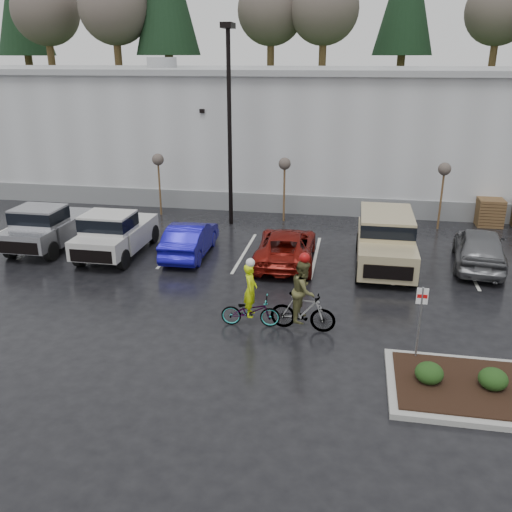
% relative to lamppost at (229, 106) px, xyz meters
% --- Properties ---
extents(ground, '(120.00, 120.00, 0.00)m').
position_rel_lamppost_xyz_m(ground, '(4.00, -12.00, -5.69)').
color(ground, black).
rests_on(ground, ground).
extents(warehouse, '(60.50, 15.50, 7.20)m').
position_rel_lamppost_xyz_m(warehouse, '(4.00, 9.99, -2.04)').
color(warehouse, silver).
rests_on(warehouse, ground).
extents(wooded_ridge, '(80.00, 25.00, 6.00)m').
position_rel_lamppost_xyz_m(wooded_ridge, '(4.00, 33.00, -2.69)').
color(wooded_ridge, '#1D3817').
rests_on(wooded_ridge, ground).
extents(lamppost, '(0.50, 1.00, 9.22)m').
position_rel_lamppost_xyz_m(lamppost, '(0.00, 0.00, 0.00)').
color(lamppost, black).
rests_on(lamppost, ground).
extents(sapling_west, '(0.60, 0.60, 3.20)m').
position_rel_lamppost_xyz_m(sapling_west, '(-4.00, 1.00, -2.96)').
color(sapling_west, '#4E2E1F').
rests_on(sapling_west, ground).
extents(sapling_mid, '(0.60, 0.60, 3.20)m').
position_rel_lamppost_xyz_m(sapling_mid, '(2.50, 1.00, -2.96)').
color(sapling_mid, '#4E2E1F').
rests_on(sapling_mid, ground).
extents(sapling_east, '(0.60, 0.60, 3.20)m').
position_rel_lamppost_xyz_m(sapling_east, '(10.00, 1.00, -2.96)').
color(sapling_east, '#4E2E1F').
rests_on(sapling_east, ground).
extents(pallet_stack_a, '(1.20, 1.20, 1.35)m').
position_rel_lamppost_xyz_m(pallet_stack_a, '(12.50, 2.00, -5.01)').
color(pallet_stack_a, '#4E2E1F').
rests_on(pallet_stack_a, ground).
extents(shrub_a, '(0.70, 0.70, 0.52)m').
position_rel_lamppost_xyz_m(shrub_a, '(8.00, -13.00, -5.27)').
color(shrub_a, black).
rests_on(shrub_a, curb_island).
extents(shrub_b, '(0.70, 0.70, 0.52)m').
position_rel_lamppost_xyz_m(shrub_b, '(9.50, -13.00, -5.27)').
color(shrub_b, black).
rests_on(shrub_b, curb_island).
extents(fire_lane_sign, '(0.30, 0.05, 2.20)m').
position_rel_lamppost_xyz_m(fire_lane_sign, '(7.80, -11.80, -4.28)').
color(fire_lane_sign, gray).
rests_on(fire_lane_sign, ground).
extents(pickup_silver, '(2.10, 5.20, 1.96)m').
position_rel_lamppost_xyz_m(pickup_silver, '(-6.93, -4.56, -4.71)').
color(pickup_silver, '#AAABB2').
rests_on(pickup_silver, ground).
extents(pickup_white, '(2.10, 5.20, 1.96)m').
position_rel_lamppost_xyz_m(pickup_white, '(-3.67, -4.95, -4.71)').
color(pickup_white, '#B8B7B3').
rests_on(pickup_white, ground).
extents(car_blue, '(1.60, 4.30, 1.40)m').
position_rel_lamppost_xyz_m(car_blue, '(-0.66, -4.70, -4.98)').
color(car_blue, '#120D97').
rests_on(car_blue, ground).
extents(car_red, '(2.42, 4.91, 1.34)m').
position_rel_lamppost_xyz_m(car_red, '(3.37, -4.85, -5.02)').
color(car_red, maroon).
rests_on(car_red, ground).
extents(suv_tan, '(2.20, 5.10, 2.06)m').
position_rel_lamppost_xyz_m(suv_tan, '(7.24, -4.67, -4.66)').
color(suv_tan, tan).
rests_on(suv_tan, ground).
extents(car_grey, '(2.47, 4.84, 1.58)m').
position_rel_lamppost_xyz_m(car_grey, '(10.88, -3.95, -4.90)').
color(car_grey, slate).
rests_on(car_grey, ground).
extents(cyclist_hivis, '(1.86, 0.77, 2.20)m').
position_rel_lamppost_xyz_m(cyclist_hivis, '(3.00, -10.50, -5.00)').
color(cyclist_hivis, '#3F3F44').
rests_on(cyclist_hivis, ground).
extents(cyclist_olive, '(1.95, 0.95, 2.48)m').
position_rel_lamppost_xyz_m(cyclist_olive, '(4.60, -10.50, -4.79)').
color(cyclist_olive, '#3F3F44').
rests_on(cyclist_olive, ground).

